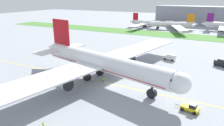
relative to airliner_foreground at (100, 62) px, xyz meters
The scene contains 16 objects.
ground_plane 9.11m from the airliner_foreground, 26.00° to the right, with size 600.00×600.00×0.00m, color #9399A0.
apron_taxi_line 8.75m from the airliner_foreground, 11.60° to the right, with size 280.00×0.36×0.01m, color yellow.
grass_median_strip 98.36m from the airliner_foreground, 86.64° to the left, with size 320.00×24.00×0.10m, color #4C8438.
airliner_foreground is the anchor object (origin of this frame).
pushback_tug 31.52m from the airliner_foreground, 12.64° to the right, with size 6.25×3.41×2.16m.
ground_crew_wingwalker_port 5.87m from the airliner_foreground, 33.03° to the right, with size 0.60×0.32×1.73m.
ground_crew_marshaller_front 16.31m from the airliner_foreground, behind, with size 0.41×0.53×1.65m.
ground_crew_wingwalker_starboard 29.64m from the airliner_foreground, 84.27° to the right, with size 0.56×0.25×1.58m.
traffic_cone_near_nose 28.65m from the airliner_foreground, 143.34° to the right, with size 0.36×0.36×0.58m.
traffic_cone_port_wing 31.76m from the airliner_foreground, 140.63° to the right, with size 0.36×0.36×0.58m.
traffic_cone_starboard_wing 30.43m from the airliner_foreground, 35.03° to the right, with size 0.36×0.36×0.58m.
service_truck_baggage_loader 51.18m from the airliner_foreground, 44.07° to the left, with size 5.65×3.84×3.14m.
service_truck_fuel_bowser 38.23m from the airliner_foreground, 65.04° to the left, with size 5.56×3.08×2.75m.
service_truck_catering_van 41.84m from the airliner_foreground, 139.91° to the left, with size 5.12×2.71×3.03m.
parked_airliner_far_left 128.32m from the airliner_foreground, 101.53° to the left, with size 35.33×55.51×12.71m.
parked_airliner_far_centre 125.32m from the airliner_foreground, 90.65° to the left, with size 38.93×63.34×13.16m.
Camera 1 is at (28.06, -52.99, 27.45)m, focal length 32.89 mm.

